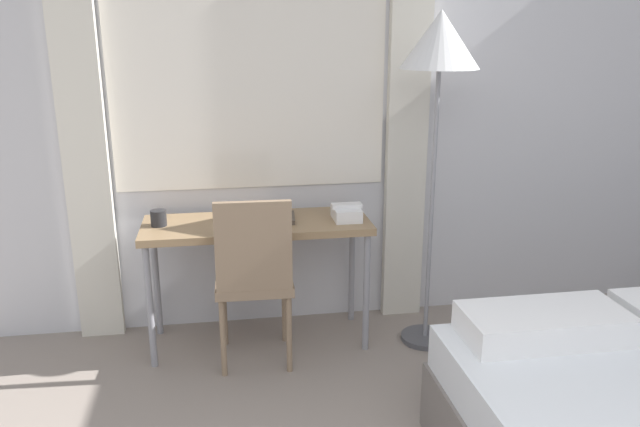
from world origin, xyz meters
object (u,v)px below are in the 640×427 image
(telephone, at_px, (346,213))
(desk_chair, at_px, (254,272))
(mug, at_px, (159,218))
(book, at_px, (271,218))
(standing_lamp, at_px, (440,57))
(desk, at_px, (257,234))

(telephone, bearing_deg, desk_chair, -157.98)
(mug, bearing_deg, desk_chair, -28.57)
(book, bearing_deg, desk_chair, -113.80)
(telephone, distance_m, mug, 1.02)
(book, xyz_separation_m, mug, (-0.60, -0.01, 0.03))
(book, bearing_deg, standing_lamp, -10.57)
(standing_lamp, distance_m, mug, 1.69)
(desk, distance_m, mug, 0.53)
(telephone, bearing_deg, book, 172.28)
(desk_chair, height_order, book, desk_chair)
(desk, height_order, book, book)
(desk, bearing_deg, mug, 178.84)
(desk, xyz_separation_m, mug, (-0.52, 0.01, 0.11))
(telephone, xyz_separation_m, mug, (-1.01, 0.05, 0.00))
(desk, bearing_deg, standing_lamp, -8.72)
(desk, height_order, desk_chair, desk_chair)
(desk, distance_m, telephone, 0.51)
(standing_lamp, xyz_separation_m, mug, (-1.47, 0.16, -0.83))
(standing_lamp, bearing_deg, desk, 171.28)
(standing_lamp, bearing_deg, book, 169.43)
(desk, xyz_separation_m, telephone, (0.49, -0.04, 0.11))
(desk, relative_size, book, 4.55)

